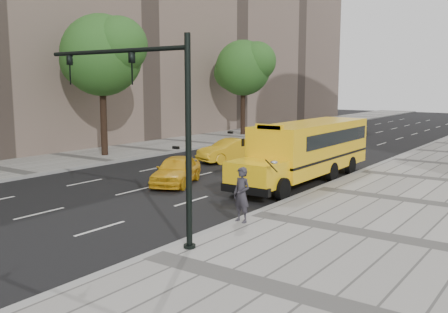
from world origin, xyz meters
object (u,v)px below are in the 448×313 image
Objects in this scene: tree_b at (102,54)px; tree_c at (244,67)px; taxi_near at (176,170)px; school_bus at (310,146)px; pedestrian at (242,195)px; traffic_signal at (152,114)px; taxi_far at (230,150)px.

tree_b is 1.06× the size of tree_c.
tree_c is 24.27m from taxi_near.
school_bus is 5.92× the size of pedestrian.
school_bus is at bearing 112.04° from pedestrian.
tree_b is 4.89× the size of pedestrian.
taxi_near is at bearing -22.86° from tree_b.
tree_b is 2.27× the size of taxi_near.
school_bus is 6.98m from taxi_near.
school_bus is 2.75× the size of taxi_near.
pedestrian is at bearing 71.10° from traffic_signal.
school_bus is at bearing -3.15° from taxi_far.
taxi_far is 17.17m from traffic_signal.
tree_b is 19.58m from pedestrian.
tree_c reaches higher than school_bus.
traffic_signal reaches higher than taxi_far.
taxi_near is 7.93m from pedestrian.
tree_c is 16.95m from taxi_far.
school_bus is at bearing 21.41° from taxi_near.
taxi_near is (10.01, -21.35, -5.76)m from tree_c.
tree_b reaches higher than taxi_far.
taxi_near is 2.15× the size of pedestrian.
tree_c is 2.04× the size of taxi_far.
tree_c is at bearing 133.96° from pedestrian.
tree_b is at bearing -177.53° from school_bus.
school_bus is 12.56m from traffic_signal.
pedestrian is at bearing -55.57° from taxi_near.
traffic_signal is at bearing -61.58° from tree_c.
taxi_near is (10.00, -4.22, -6.17)m from tree_b.
taxi_far is 0.69× the size of traffic_signal.
tree_c reaches higher than traffic_signal.
pedestrian is at bearing -26.80° from tree_b.
traffic_signal is (-1.11, -3.25, 2.97)m from pedestrian.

